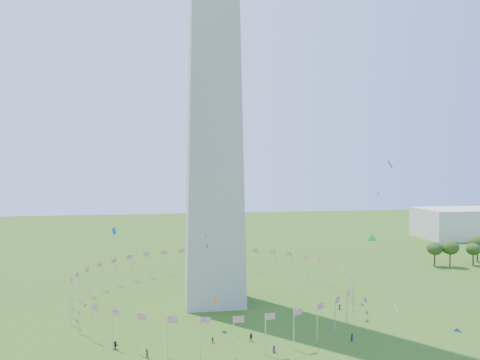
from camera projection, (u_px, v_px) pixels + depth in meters
name	position (u px, v px, depth m)	size (l,w,h in m)	color
washington_monument	(214.00, 12.00, 134.45)	(16.80, 16.80, 169.00)	#ACA899
flag_ring	(214.00, 287.00, 137.24)	(80.24, 80.24, 9.00)	silver
gov_building_east_a	(465.00, 223.00, 259.27)	(50.00, 30.00, 16.00)	beige
kites_aloft	(257.00, 262.00, 109.21)	(108.01, 66.50, 37.48)	green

